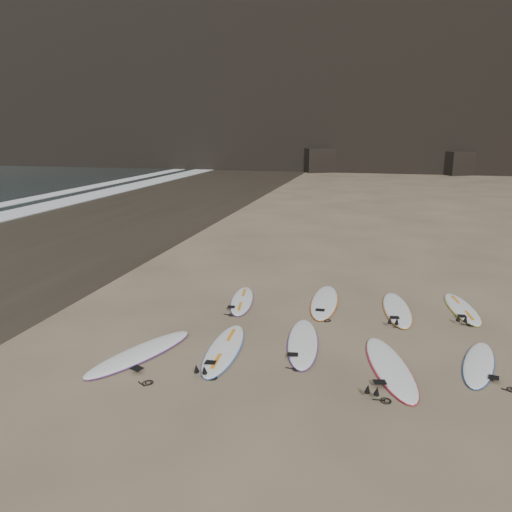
{
  "coord_description": "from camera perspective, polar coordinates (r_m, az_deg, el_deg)",
  "views": [
    {
      "loc": [
        0.75,
        -9.58,
        4.53
      ],
      "look_at": [
        -2.09,
        1.89,
        1.5
      ],
      "focal_mm": 35.0,
      "sensor_mm": 36.0,
      "label": 1
    }
  ],
  "objects": [
    {
      "name": "ground",
      "position": [
        10.62,
        8.68,
        -11.05
      ],
      "size": [
        240.0,
        240.0,
        0.0
      ],
      "primitive_type": "plane",
      "color": "#897559",
      "rests_on": "ground"
    },
    {
      "name": "wet_sand",
      "position": [
        24.35,
        -20.81,
        2.72
      ],
      "size": [
        12.0,
        200.0,
        0.01
      ],
      "primitive_type": "cube",
      "color": "#383026",
      "rests_on": "ground"
    },
    {
      "name": "surfboard_0",
      "position": [
        10.73,
        -13.07,
        -10.71
      ],
      "size": [
        1.64,
        2.81,
        0.1
      ],
      "primitive_type": "ellipsoid",
      "rotation": [
        0.0,
        0.0,
        -0.38
      ],
      "color": "white",
      "rests_on": "ground"
    },
    {
      "name": "surfboard_1",
      "position": [
        10.65,
        -3.67,
        -10.54
      ],
      "size": [
        0.8,
        2.67,
        0.09
      ],
      "primitive_type": "ellipsoid",
      "rotation": [
        0.0,
        0.0,
        0.07
      ],
      "color": "white",
      "rests_on": "ground"
    },
    {
      "name": "surfboard_2",
      "position": [
        10.98,
        5.37,
        -9.77
      ],
      "size": [
        0.96,
        2.69,
        0.09
      ],
      "primitive_type": "ellipsoid",
      "rotation": [
        0.0,
        0.0,
        0.13
      ],
      "color": "white",
      "rests_on": "ground"
    },
    {
      "name": "surfboard_3",
      "position": [
        10.24,
        15.09,
        -12.11
      ],
      "size": [
        1.33,
        2.83,
        0.1
      ],
      "primitive_type": "ellipsoid",
      "rotation": [
        0.0,
        0.0,
        0.25
      ],
      "color": "white",
      "rests_on": "ground"
    },
    {
      "name": "surfboard_4",
      "position": [
        10.96,
        24.12,
        -11.15
      ],
      "size": [
        1.05,
        2.31,
        0.08
      ],
      "primitive_type": "ellipsoid",
      "rotation": [
        0.0,
        0.0,
        -0.24
      ],
      "color": "white",
      "rests_on": "ground"
    },
    {
      "name": "surfboard_5",
      "position": [
        13.47,
        -1.61,
        -5.09
      ],
      "size": [
        0.94,
        2.38,
        0.08
      ],
      "primitive_type": "ellipsoid",
      "rotation": [
        0.0,
        0.0,
        0.17
      ],
      "color": "white",
      "rests_on": "ground"
    },
    {
      "name": "surfboard_6",
      "position": [
        13.48,
        7.82,
        -5.17
      ],
      "size": [
        0.74,
        2.8,
        0.1
      ],
      "primitive_type": "ellipsoid",
      "rotation": [
        0.0,
        0.0,
        0.03
      ],
      "color": "white",
      "rests_on": "ground"
    },
    {
      "name": "surfboard_7",
      "position": [
        13.33,
        15.81,
        -5.84
      ],
      "size": [
        0.88,
        2.66,
        0.09
      ],
      "primitive_type": "ellipsoid",
      "rotation": [
        0.0,
        0.0,
        0.1
      ],
      "color": "white",
      "rests_on": "ground"
    },
    {
      "name": "surfboard_8",
      "position": [
        13.93,
        22.47,
        -5.55
      ],
      "size": [
        0.92,
        2.45,
        0.09
      ],
      "primitive_type": "ellipsoid",
      "rotation": [
        0.0,
        0.0,
        0.15
      ],
      "color": "white",
      "rests_on": "ground"
    }
  ]
}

